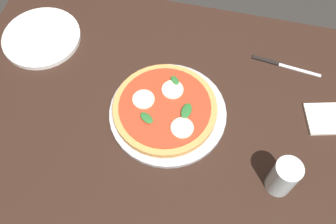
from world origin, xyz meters
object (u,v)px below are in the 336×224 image
at_px(napkin, 332,118).
at_px(glass_cup, 283,177).
at_px(dining_table, 166,140).
at_px(serving_tray, 168,113).
at_px(pizza, 165,108).
at_px(plate_white, 42,37).
at_px(knife, 277,64).

xyz_separation_m(napkin, glass_cup, (0.12, 0.21, 0.05)).
distance_m(dining_table, glass_cup, 0.36).
relative_size(serving_tray, pizza, 1.13).
relative_size(pizza, plate_white, 1.18).
distance_m(pizza, knife, 0.35).
height_order(pizza, glass_cup, glass_cup).
relative_size(pizza, knife, 1.39).
distance_m(knife, glass_cup, 0.36).
xyz_separation_m(knife, glass_cup, (-0.03, 0.35, 0.05)).
bearing_deg(dining_table, serving_tray, -91.27).
height_order(dining_table, plate_white, plate_white).
bearing_deg(dining_table, plate_white, -23.34).
xyz_separation_m(serving_tray, pizza, (0.01, -0.00, 0.02)).
bearing_deg(plate_white, pizza, 158.92).
height_order(dining_table, glass_cup, glass_cup).
xyz_separation_m(dining_table, plate_white, (0.41, -0.18, 0.12)).
bearing_deg(serving_tray, dining_table, 88.73).
height_order(plate_white, knife, plate_white).
distance_m(dining_table, napkin, 0.44).
xyz_separation_m(napkin, knife, (0.15, -0.14, -0.00)).
bearing_deg(pizza, glass_cup, 156.97).
xyz_separation_m(dining_table, knife, (-0.26, -0.25, 0.12)).
relative_size(dining_table, napkin, 8.88).
bearing_deg(plate_white, serving_tray, 159.05).
distance_m(plate_white, glass_cup, 0.76).
distance_m(pizza, plate_white, 0.44).
distance_m(dining_table, knife, 0.38).
xyz_separation_m(serving_tray, napkin, (-0.41, -0.08, -0.00)).
bearing_deg(pizza, napkin, -169.35).
distance_m(serving_tray, napkin, 0.42).
bearing_deg(plate_white, dining_table, 156.66).
bearing_deg(napkin, plate_white, -5.35).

